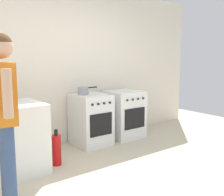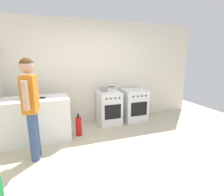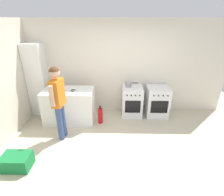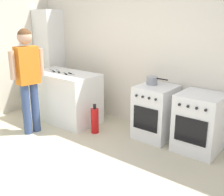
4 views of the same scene
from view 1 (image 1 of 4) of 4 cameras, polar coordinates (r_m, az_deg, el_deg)
The scene contains 8 objects.
ground_plane at distance 3.47m, azimuth 5.50°, elevation -16.88°, with size 8.00×8.00×0.00m, color beige.
back_wall at distance 4.75m, azimuth -10.49°, elevation 6.25°, with size 6.00×0.10×2.60m, color silver.
oven_left at distance 4.72m, azimuth -4.33°, elevation -4.37°, with size 0.56×0.62×0.85m.
oven_right at distance 5.13m, azimuth 2.41°, elevation -3.27°, with size 0.60×0.62×0.85m.
pot at distance 4.61m, azimuth -5.88°, elevation 1.47°, with size 0.36×0.18×0.13m.
knife_paring at distance 3.68m, azimuth -21.46°, elevation -1.15°, with size 0.21×0.07×0.01m.
person at distance 2.89m, azimuth -21.05°, elevation -1.20°, with size 0.25×0.56×1.71m.
fire_extinguisher at distance 3.97m, azimuth -11.22°, elevation -10.26°, with size 0.13×0.13×0.50m.
Camera 1 is at (-2.13, -2.29, 1.51)m, focal length 45.00 mm.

